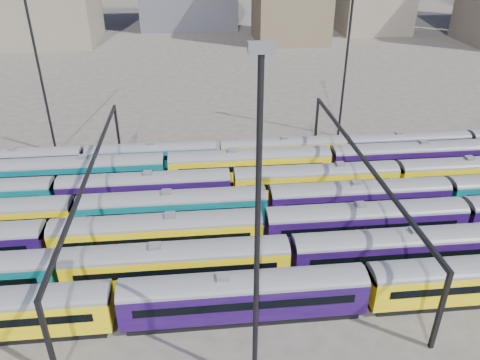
{
  "coord_description": "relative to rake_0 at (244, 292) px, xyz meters",
  "views": [
    {
      "loc": [
        -8.5,
        -45.62,
        30.71
      ],
      "look_at": [
        -3.34,
        4.88,
        3.0
      ],
      "focal_mm": 35.0,
      "sensor_mm": 36.0,
      "label": 1
    }
  ],
  "objects": [
    {
      "name": "mast_1",
      "position": [
        -24.96,
        37.0,
        11.14
      ],
      "size": [
        1.4,
        0.5,
        25.6
      ],
      "color": "black",
      "rests_on": "ground"
    },
    {
      "name": "rake_0",
      "position": [
        0.0,
        0.0,
        0.0
      ],
      "size": [
        152.8,
        3.19,
        5.38
      ],
      "color": "black",
      "rests_on": "ground"
    },
    {
      "name": "gantry_1",
      "position": [
        -14.96,
        15.0,
        3.96
      ],
      "size": [
        0.35,
        40.35,
        8.03
      ],
      "color": "black",
      "rests_on": "ground"
    },
    {
      "name": "rake_4",
      "position": [
        0.69,
        20.0,
        -0.09
      ],
      "size": [
        126.85,
        3.09,
        5.21
      ],
      "color": "black",
      "rests_on": "ground"
    },
    {
      "name": "ground",
      "position": [
        5.04,
        15.0,
        -2.83
      ],
      "size": [
        500.0,
        500.0,
        0.0
      ],
      "primitive_type": "plane",
      "color": "#403B36",
      "rests_on": "ground"
    },
    {
      "name": "mast_3",
      "position": [
        20.04,
        39.0,
        11.14
      ],
      "size": [
        1.4,
        0.5,
        25.6
      ],
      "color": "black",
      "rests_on": "ground"
    },
    {
      "name": "rake_3",
      "position": [
        15.26,
        15.0,
        -0.03
      ],
      "size": [
        151.29,
        3.16,
        5.33
      ],
      "color": "black",
      "rests_on": "ground"
    },
    {
      "name": "mast_2",
      "position": [
        0.04,
        -7.0,
        11.14
      ],
      "size": [
        1.4,
        0.5,
        25.6
      ],
      "color": "black",
      "rests_on": "ground"
    },
    {
      "name": "rake_5",
      "position": [
        -7.56,
        25.0,
        0.03
      ],
      "size": [
        132.07,
        3.22,
        5.43
      ],
      "color": "black",
      "rests_on": "ground"
    },
    {
      "name": "rake_2",
      "position": [
        3.2,
        10.0,
        0.04
      ],
      "size": [
        132.61,
        3.23,
        5.45
      ],
      "color": "black",
      "rests_on": "ground"
    },
    {
      "name": "rake_1",
      "position": [
        5.08,
        5.0,
        -0.02
      ],
      "size": [
        130.18,
        3.17,
        5.35
      ],
      "color": "black",
      "rests_on": "ground"
    },
    {
      "name": "gantry_2",
      "position": [
        15.04,
        15.0,
        3.96
      ],
      "size": [
        0.35,
        40.35,
        8.03
      ],
      "color": "black",
      "rests_on": "ground"
    },
    {
      "name": "rake_6",
      "position": [
        9.0,
        30.0,
        -0.42
      ],
      "size": [
        130.72,
        2.73,
        4.59
      ],
      "color": "black",
      "rests_on": "ground"
    }
  ]
}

